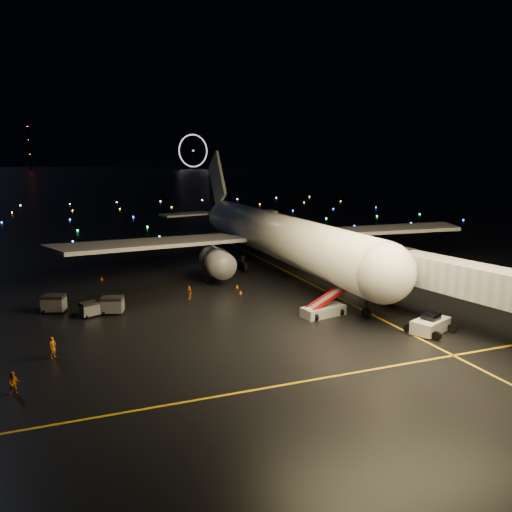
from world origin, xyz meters
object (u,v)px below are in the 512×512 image
object	(u,v)px
baggage_cart_2	(54,304)
belt_loader	(324,300)
crew_c	(189,292)
baggage_cart_0	(90,309)
crew_b	(14,383)
crew_a	(53,347)
pushback_tug	(430,323)
baggage_cart_1	(113,305)
airliner	(266,209)

from	to	relation	value
baggage_cart_2	belt_loader	bearing A→B (deg)	-4.05
crew_c	baggage_cart_0	size ratio (longest dim) A/B	0.87
crew_b	baggage_cart_0	world-z (taller)	crew_b
crew_a	baggage_cart_0	size ratio (longest dim) A/B	1.01
crew_c	crew_a	bearing A→B (deg)	-67.33
crew_a	crew_b	xyz separation A→B (m)	(-2.38, -5.95, -0.09)
pushback_tug	baggage_cart_1	bearing A→B (deg)	126.32
crew_a	baggage_cart_1	bearing A→B (deg)	15.55
pushback_tug	baggage_cart_0	world-z (taller)	pushback_tug
crew_c	airliner	bearing A→B (deg)	112.09
baggage_cart_0	baggage_cart_2	size ratio (longest dim) A/B	0.81
crew_b	baggage_cart_1	world-z (taller)	baggage_cart_1
crew_c	baggage_cart_1	size ratio (longest dim) A/B	0.72
crew_a	baggage_cart_2	xyz separation A→B (m)	(-0.11, 13.17, 0.04)
baggage_cart_0	crew_b	bearing A→B (deg)	-131.77
airliner	belt_loader	xyz separation A→B (m)	(-3.49, -24.38, -7.03)
crew_a	crew_c	xyz separation A→B (m)	(14.45, 13.08, -0.12)
airliner	crew_c	xyz separation A→B (m)	(-14.94, -13.26, -7.91)
airliner	crew_c	world-z (taller)	airliner
baggage_cart_2	airliner	bearing A→B (deg)	43.32
airliner	crew_b	size ratio (longest dim) A/B	37.52
baggage_cart_1	crew_c	bearing A→B (deg)	34.50
airliner	baggage_cart_2	distance (m)	33.22
crew_c	baggage_cart_2	xyz separation A→B (m)	(-14.56, 0.08, 0.17)
airliner	baggage_cart_2	xyz separation A→B (m)	(-29.50, -13.18, -7.74)
crew_c	crew_b	bearing A→B (deg)	-60.98
crew_b	baggage_cart_0	distance (m)	17.26
belt_loader	crew_a	world-z (taller)	belt_loader
baggage_cart_0	baggage_cart_1	bearing A→B (deg)	-19.38
crew_b	baggage_cart_0	bearing A→B (deg)	66.90
pushback_tug	crew_a	distance (m)	33.36
belt_loader	airliner	bearing A→B (deg)	71.25
airliner	pushback_tug	distance (m)	33.51
pushback_tug	crew_a	world-z (taller)	pushback_tug
pushback_tug	baggage_cart_0	xyz separation A→B (m)	(-29.46, 16.41, -0.17)
crew_b	belt_loader	bearing A→B (deg)	11.90
belt_loader	crew_c	distance (m)	15.99
belt_loader	crew_b	size ratio (longest dim) A/B	4.20
airliner	crew_c	distance (m)	21.49
belt_loader	crew_c	bearing A→B (deg)	125.26
baggage_cart_1	baggage_cart_2	distance (m)	6.35
pushback_tug	belt_loader	xyz separation A→B (m)	(-6.89, 8.05, 0.73)
crew_b	baggage_cart_0	xyz separation A→B (m)	(5.72, 16.29, -0.05)
crew_c	baggage_cart_0	bearing A→B (deg)	-95.60
baggage_cart_2	crew_b	bearing A→B (deg)	-77.55
belt_loader	baggage_cart_0	bearing A→B (deg)	149.05
crew_a	crew_b	bearing A→B (deg)	-157.97
pushback_tug	crew_b	xyz separation A→B (m)	(-35.18, 0.12, -0.12)
baggage_cart_1	pushback_tug	bearing A→B (deg)	-13.43
pushback_tug	baggage_cart_1	world-z (taller)	pushback_tug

